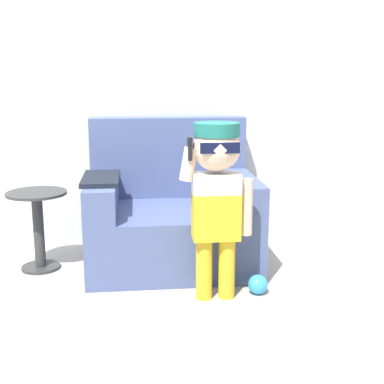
{
  "coord_description": "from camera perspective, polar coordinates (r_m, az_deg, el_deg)",
  "views": [
    {
      "loc": [
        -0.08,
        -3.39,
        1.33
      ],
      "look_at": [
        0.27,
        -0.1,
        0.59
      ],
      "focal_mm": 50.0,
      "sensor_mm": 36.0,
      "label": 1
    }
  ],
  "objects": [
    {
      "name": "toy_ball",
      "position": [
        3.35,
        7.03,
        -9.76
      ],
      "size": [
        0.12,
        0.12,
        0.12
      ],
      "color": "#3399D1",
      "rests_on": "ground_plane"
    },
    {
      "name": "armchair",
      "position": [
        3.79,
        -2.26,
        -2.54
      ],
      "size": [
        1.17,
        0.91,
        1.01
      ],
      "color": "#475684",
      "rests_on": "ground_plane"
    },
    {
      "name": "side_table",
      "position": [
        3.8,
        -16.08,
        -3.2
      ],
      "size": [
        0.41,
        0.41,
        0.55
      ],
      "color": "#333333",
      "rests_on": "ground_plane"
    },
    {
      "name": "wall_back",
      "position": [
        4.17,
        -5.16,
        12.14
      ],
      "size": [
        10.0,
        0.05,
        2.6
      ],
      "color": "silver",
      "rests_on": "ground_plane"
    },
    {
      "name": "person_child",
      "position": [
        3.08,
        2.65,
        0.89
      ],
      "size": [
        0.43,
        0.32,
        1.05
      ],
      "color": "gold",
      "rests_on": "ground_plane"
    },
    {
      "name": "ground_plane",
      "position": [
        3.64,
        -4.51,
        -8.83
      ],
      "size": [
        10.0,
        10.0,
        0.0
      ],
      "primitive_type": "plane",
      "color": "#ADA89E"
    }
  ]
}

